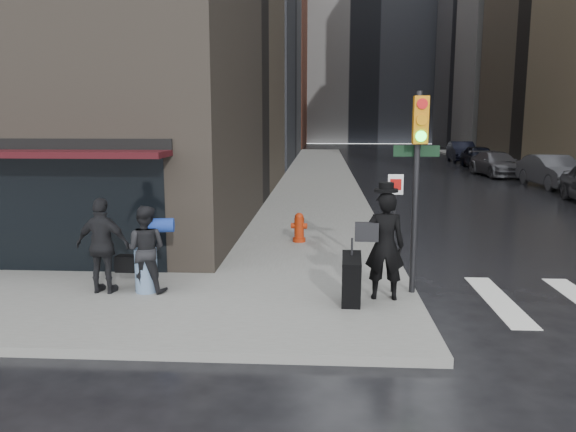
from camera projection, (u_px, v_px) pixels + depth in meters
The scene contains 15 objects.
ground at pixel (308, 315), 9.62m from camera, with size 140.00×140.00×0.00m, color black.
sidewalk_left at pixel (319, 171), 36.17m from camera, with size 4.00×50.00×0.15m, color slate.
sidewalk_right at pixel (533, 172), 35.37m from camera, with size 3.00×50.00×0.15m, color slate.
bldg_left_far at pixel (216, 40), 69.19m from camera, with size 22.00×20.00×26.00m, color #57291D.
bldg_right_far at pixel (553, 37), 63.02m from camera, with size 22.00×20.00×25.00m, color slate.
bldg_distant at pixel (362, 33), 83.29m from camera, with size 40.00×12.00×32.00m, color slate.
man_overcoat at pixel (378, 251), 9.81m from camera, with size 1.13×1.05×2.13m.
man_jeans at pixel (145, 249), 10.32m from camera, with size 1.15×0.64×1.62m.
man_greycoat at pixel (103, 246), 10.24m from camera, with size 1.08×0.55×1.77m.
traffic_light at pixel (416, 165), 9.94m from camera, with size 0.91×0.42×3.65m.
fire_hydrant at pixel (299, 229), 14.67m from camera, with size 0.44×0.34×0.77m.
parked_car_2 at pixel (552, 171), 27.67m from camera, with size 1.69×4.84×1.59m, color #48494D.
parked_car_3 at pixel (497, 164), 33.41m from camera, with size 2.00×4.92×1.43m, color #4F4F54.
parked_car_4 at pixel (479, 157), 39.04m from camera, with size 1.84×4.57×1.56m, color black.
parked_car_5 at pixel (462, 152), 44.69m from camera, with size 1.70×4.89×1.61m, color black.
Camera 1 is at (0.21, -9.20, 3.30)m, focal length 35.00 mm.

